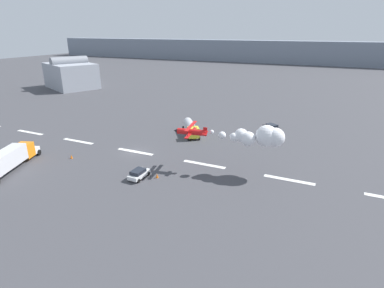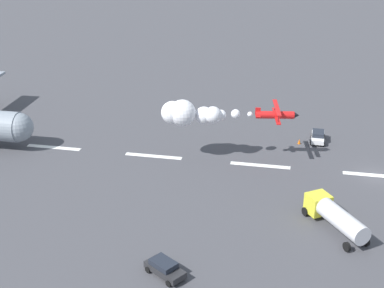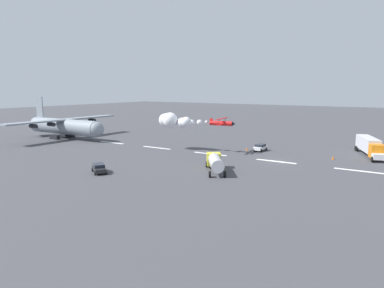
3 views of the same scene
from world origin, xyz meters
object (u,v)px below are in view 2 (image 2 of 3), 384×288
Objects in this scene: followme_car_yellow at (318,136)px; traffic_cone_far at (299,141)px; stunt_biplane_red at (193,113)px; fuel_tanker_truck at (335,216)px; airport_staff_sedan at (165,268)px.

followme_car_yellow is 2.98m from traffic_cone_far.
traffic_cone_far is (-14.12, -7.94, -6.30)m from stunt_biplane_red.
fuel_tanker_truck reaches higher than airport_staff_sedan.
traffic_cone_far is (4.23, -22.30, -1.36)m from fuel_tanker_truck.
followme_car_yellow is 5.41× the size of traffic_cone_far.
stunt_biplane_red is 26.30m from airport_staff_sedan.
fuel_tanker_truck is at bearing 100.74° from traffic_cone_far.
fuel_tanker_truck is (-18.35, 14.36, -4.93)m from stunt_biplane_red.
airport_staff_sedan is 35.54m from traffic_cone_far.
stunt_biplane_red is at bearing 29.05° from followme_car_yellow.
followme_car_yellow is at bearing -86.10° from fuel_tanker_truck.
traffic_cone_far is at bearing 27.36° from followme_car_yellow.
followme_car_yellow is at bearing -112.61° from airport_staff_sedan.
traffic_cone_far is at bearing -109.55° from airport_staff_sedan.
fuel_tanker_truck is 22.74m from traffic_cone_far.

